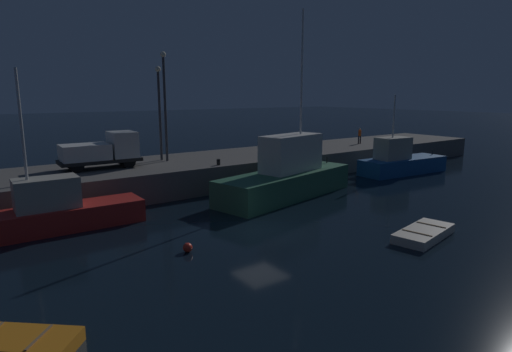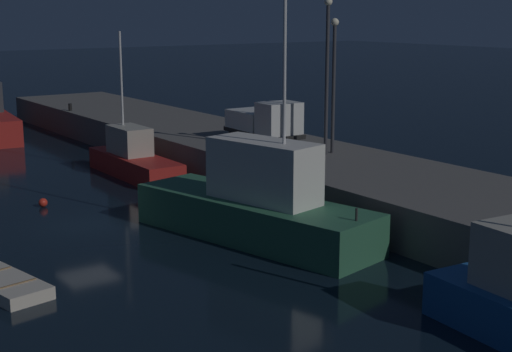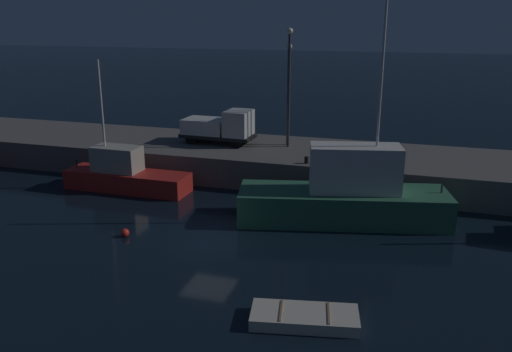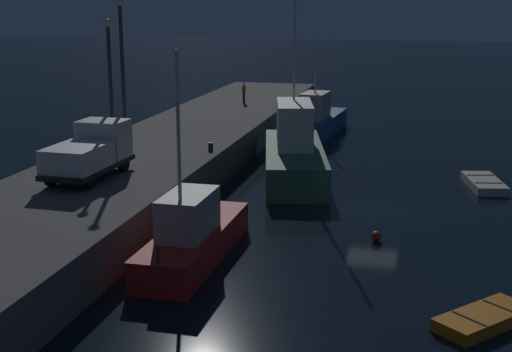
{
  "view_description": "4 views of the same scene",
  "coord_description": "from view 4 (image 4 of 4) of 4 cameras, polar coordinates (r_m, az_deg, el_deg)",
  "views": [
    {
      "loc": [
        -13.0,
        -17.57,
        7.33
      ],
      "look_at": [
        3.29,
        4.94,
        1.9
      ],
      "focal_mm": 29.7,
      "sensor_mm": 36.0,
      "label": 1
    },
    {
      "loc": [
        32.59,
        -13.17,
        9.81
      ],
      "look_at": [
        3.17,
        7.43,
        2.01
      ],
      "focal_mm": 53.59,
      "sensor_mm": 36.0,
      "label": 2
    },
    {
      "loc": [
        9.65,
        -23.2,
        11.22
      ],
      "look_at": [
        0.49,
        6.87,
        1.71
      ],
      "focal_mm": 37.04,
      "sensor_mm": 36.0,
      "label": 3
    },
    {
      "loc": [
        -34.64,
        -2.13,
        10.34
      ],
      "look_at": [
        -0.42,
        6.03,
        1.59
      ],
      "focal_mm": 49.6,
      "sensor_mm": 36.0,
      "label": 4
    }
  ],
  "objects": [
    {
      "name": "fishing_boat_orange",
      "position": [
        56.56,
        5.03,
        4.55
      ],
      "size": [
        9.26,
        3.45,
        7.22
      ],
      "color": "#195193",
      "rests_on": "ground"
    },
    {
      "name": "fishing_boat_white",
      "position": [
        28.95,
        -5.12,
        -4.83
      ],
      "size": [
        8.55,
        2.43,
        8.6
      ],
      "color": "red",
      "rests_on": "ground"
    },
    {
      "name": "fishing_trawler_red",
      "position": [
        42.53,
        3.1,
        1.97
      ],
      "size": [
        12.2,
        5.87,
        13.11
      ],
      "color": "#2D6647",
      "rests_on": "ground"
    },
    {
      "name": "ground_plane",
      "position": [
        36.22,
        9.49,
        -2.82
      ],
      "size": [
        320.0,
        320.0,
        0.0
      ],
      "primitive_type": "plane",
      "color": "black"
    },
    {
      "name": "dinghy_orange_near",
      "position": [
        24.75,
        17.91,
        -10.89
      ],
      "size": [
        3.65,
        3.45,
        0.48
      ],
      "color": "orange",
      "rests_on": "ground"
    },
    {
      "name": "utility_truck",
      "position": [
        34.82,
        -13.23,
        1.9
      ],
      "size": [
        5.62,
        2.49,
        2.56
      ],
      "color": "black",
      "rests_on": "pier_quay"
    },
    {
      "name": "lamp_post_east",
      "position": [
        39.03,
        -10.72,
        8.73
      ],
      "size": [
        0.44,
        0.44,
        8.45
      ],
      "color": "#38383D",
      "rests_on": "pier_quay"
    },
    {
      "name": "pier_quay",
      "position": [
        38.96,
        -9.96,
        -0.1
      ],
      "size": [
        74.44,
        8.45,
        2.04
      ],
      "color": "#5B5956",
      "rests_on": "ground"
    },
    {
      "name": "lamp_post_west",
      "position": [
        39.18,
        -11.68,
        7.88
      ],
      "size": [
        0.44,
        0.44,
        7.38
      ],
      "color": "#38383D",
      "rests_on": "pier_quay"
    },
    {
      "name": "mooring_buoy_near",
      "position": [
        31.78,
        9.68,
        -4.8
      ],
      "size": [
        0.45,
        0.45,
        0.45
      ],
      "primitive_type": "sphere",
      "color": "red",
      "rests_on": "ground"
    },
    {
      "name": "rowboat_white_mid",
      "position": [
        42.3,
        17.91,
        -0.55
      ],
      "size": [
        4.34,
        2.44,
        0.5
      ],
      "color": "beige",
      "rests_on": "ground"
    },
    {
      "name": "dockworker",
      "position": [
        59.42,
        -0.99,
        6.86
      ],
      "size": [
        0.45,
        0.33,
        1.69
      ],
      "color": "black",
      "rests_on": "pier_quay"
    },
    {
      "name": "bollard_west",
      "position": [
        40.35,
        -3.68,
        2.38
      ],
      "size": [
        0.28,
        0.28,
        0.45
      ],
      "primitive_type": "cylinder",
      "color": "black",
      "rests_on": "pier_quay"
    }
  ]
}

